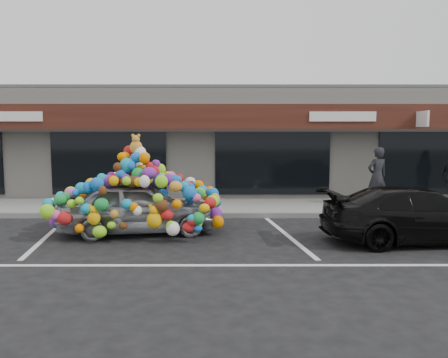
{
  "coord_description": "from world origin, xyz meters",
  "views": [
    {
      "loc": [
        1.19,
        -10.52,
        2.55
      ],
      "look_at": [
        1.22,
        1.4,
        1.3
      ],
      "focal_mm": 35.0,
      "sensor_mm": 36.0,
      "label": 1
    }
  ],
  "objects": [
    {
      "name": "lane_line",
      "position": [
        2.0,
        -2.3,
        0.0
      ],
      "size": [
        14.0,
        0.12,
        0.01
      ],
      "primitive_type": "cube",
      "color": "silver",
      "rests_on": "ground"
    },
    {
      "name": "toy_car",
      "position": [
        -0.97,
        0.46,
        0.83
      ],
      "size": [
        2.87,
        4.44,
        2.45
      ],
      "rotation": [
        0.0,
        0.0,
        1.73
      ],
      "color": "gray",
      "rests_on": "ground"
    },
    {
      "name": "sidewalk",
      "position": [
        0.0,
        4.0,
        0.07
      ],
      "size": [
        26.0,
        3.0,
        0.15
      ],
      "primitive_type": "cube",
      "color": "gray",
      "rests_on": "ground"
    },
    {
      "name": "kerb",
      "position": [
        0.0,
        2.5,
        0.07
      ],
      "size": [
        26.0,
        0.18,
        0.16
      ],
      "primitive_type": "cube",
      "color": "slate",
      "rests_on": "ground"
    },
    {
      "name": "parking_stripe_mid",
      "position": [
        2.8,
        0.2,
        0.0
      ],
      "size": [
        0.73,
        4.37,
        0.01
      ],
      "primitive_type": "cube",
      "rotation": [
        0.0,
        0.0,
        0.14
      ],
      "color": "silver",
      "rests_on": "ground"
    },
    {
      "name": "pedestrian_a",
      "position": [
        6.35,
        3.97,
        1.12
      ],
      "size": [
        0.81,
        0.65,
        1.94
      ],
      "primitive_type": "imported",
      "rotation": [
        0.0,
        0.0,
        3.45
      ],
      "color": "black",
      "rests_on": "sidewalk"
    },
    {
      "name": "black_sedan",
      "position": [
        5.75,
        -0.47,
        0.65
      ],
      "size": [
        2.16,
        4.6,
        1.3
      ],
      "primitive_type": "imported",
      "rotation": [
        0.0,
        0.0,
        1.65
      ],
      "color": "black",
      "rests_on": "ground"
    },
    {
      "name": "parking_stripe_left",
      "position": [
        -3.2,
        0.2,
        0.0
      ],
      "size": [
        0.73,
        4.37,
        0.01
      ],
      "primitive_type": "cube",
      "rotation": [
        0.0,
        0.0,
        0.14
      ],
      "color": "silver",
      "rests_on": "ground"
    },
    {
      "name": "shop_building",
      "position": [
        0.0,
        8.44,
        2.16
      ],
      "size": [
        24.0,
        7.2,
        4.31
      ],
      "color": "beige",
      "rests_on": "ground"
    },
    {
      "name": "ground",
      "position": [
        0.0,
        0.0,
        0.0
      ],
      "size": [
        90.0,
        90.0,
        0.0
      ],
      "primitive_type": "plane",
      "color": "black",
      "rests_on": "ground"
    }
  ]
}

